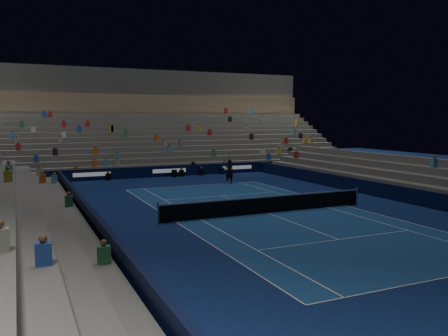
% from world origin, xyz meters
% --- Properties ---
extents(ground, '(90.00, 90.00, 0.00)m').
position_xyz_m(ground, '(0.00, 0.00, 0.00)').
color(ground, navy).
rests_on(ground, ground).
extents(court_surface, '(10.97, 23.77, 0.01)m').
position_xyz_m(court_surface, '(0.00, 0.00, 0.01)').
color(court_surface, navy).
rests_on(court_surface, ground).
extents(sponsor_barrier_far, '(44.00, 0.25, 1.00)m').
position_xyz_m(sponsor_barrier_far, '(0.00, 18.50, 0.50)').
color(sponsor_barrier_far, black).
rests_on(sponsor_barrier_far, ground).
extents(sponsor_barrier_east, '(0.25, 37.00, 1.00)m').
position_xyz_m(sponsor_barrier_east, '(9.70, 0.00, 0.50)').
color(sponsor_barrier_east, black).
rests_on(sponsor_barrier_east, ground).
extents(sponsor_barrier_west, '(0.25, 37.00, 1.00)m').
position_xyz_m(sponsor_barrier_west, '(-9.70, 0.00, 0.50)').
color(sponsor_barrier_west, '#081033').
rests_on(sponsor_barrier_west, ground).
extents(grandstand_main, '(44.00, 15.20, 11.20)m').
position_xyz_m(grandstand_main, '(0.00, 27.90, 3.38)').
color(grandstand_main, '#63635E').
rests_on(grandstand_main, ground).
extents(grandstand_east, '(5.00, 37.00, 2.50)m').
position_xyz_m(grandstand_east, '(13.17, 0.00, 0.92)').
color(grandstand_east, '#62625D').
rests_on(grandstand_east, ground).
extents(grandstand_west, '(5.00, 37.00, 2.50)m').
position_xyz_m(grandstand_west, '(-13.17, 0.00, 0.92)').
color(grandstand_west, '#60605B').
rests_on(grandstand_west, ground).
extents(tennis_net, '(12.90, 0.10, 1.10)m').
position_xyz_m(tennis_net, '(0.00, 0.00, 0.50)').
color(tennis_net, '#B2B2B7').
rests_on(tennis_net, ground).
extents(tennis_player, '(0.75, 0.52, 2.00)m').
position_xyz_m(tennis_player, '(3.04, 11.69, 1.00)').
color(tennis_player, black).
rests_on(tennis_player, ground).
extents(broadcast_camera, '(0.66, 1.03, 0.65)m').
position_xyz_m(broadcast_camera, '(0.35, 17.93, 0.33)').
color(broadcast_camera, black).
rests_on(broadcast_camera, ground).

